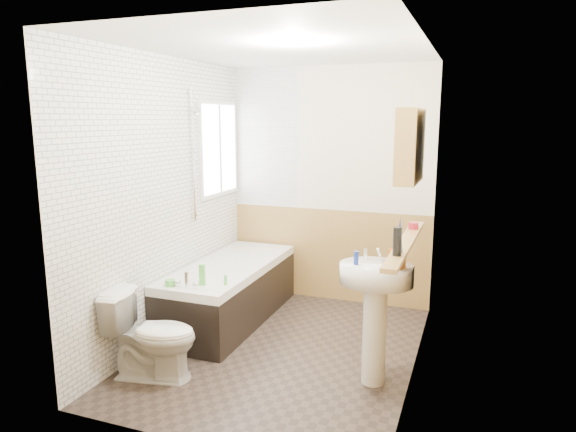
{
  "coord_description": "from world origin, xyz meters",
  "views": [
    {
      "loc": [
        1.48,
        -3.85,
        1.96
      ],
      "look_at": [
        0.0,
        0.15,
        1.15
      ],
      "focal_mm": 32.0,
      "sensor_mm": 36.0,
      "label": 1
    }
  ],
  "objects_px": {
    "bathtub": "(230,290)",
    "toilet": "(152,335)",
    "pine_shelf": "(406,243)",
    "medicine_cabinet": "(410,146)",
    "sink": "(375,299)"
  },
  "relations": [
    {
      "from": "sink",
      "to": "medicine_cabinet",
      "type": "relative_size",
      "value": 1.76
    },
    {
      "from": "bathtub",
      "to": "toilet",
      "type": "distance_m",
      "value": 1.25
    },
    {
      "from": "bathtub",
      "to": "toilet",
      "type": "height_order",
      "value": "bathtub"
    },
    {
      "from": "toilet",
      "to": "sink",
      "type": "xyz_separation_m",
      "value": [
        1.6,
        0.51,
        0.32
      ]
    },
    {
      "from": "toilet",
      "to": "medicine_cabinet",
      "type": "distance_m",
      "value": 2.39
    },
    {
      "from": "pine_shelf",
      "to": "medicine_cabinet",
      "type": "height_order",
      "value": "medicine_cabinet"
    },
    {
      "from": "bathtub",
      "to": "toilet",
      "type": "relative_size",
      "value": 2.56
    },
    {
      "from": "medicine_cabinet",
      "to": "toilet",
      "type": "bearing_deg",
      "value": -157.64
    },
    {
      "from": "sink",
      "to": "pine_shelf",
      "type": "distance_m",
      "value": 0.49
    },
    {
      "from": "medicine_cabinet",
      "to": "pine_shelf",
      "type": "bearing_deg",
      "value": -82.76
    },
    {
      "from": "bathtub",
      "to": "pine_shelf",
      "type": "distance_m",
      "value": 2.08
    },
    {
      "from": "bathtub",
      "to": "medicine_cabinet",
      "type": "xyz_separation_m",
      "value": [
        1.74,
        -0.52,
        1.47
      ]
    },
    {
      "from": "toilet",
      "to": "pine_shelf",
      "type": "height_order",
      "value": "pine_shelf"
    },
    {
      "from": "sink",
      "to": "bathtub",
      "type": "bearing_deg",
      "value": 148.85
    },
    {
      "from": "medicine_cabinet",
      "to": "bathtub",
      "type": "bearing_deg",
      "value": 163.39
    }
  ]
}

